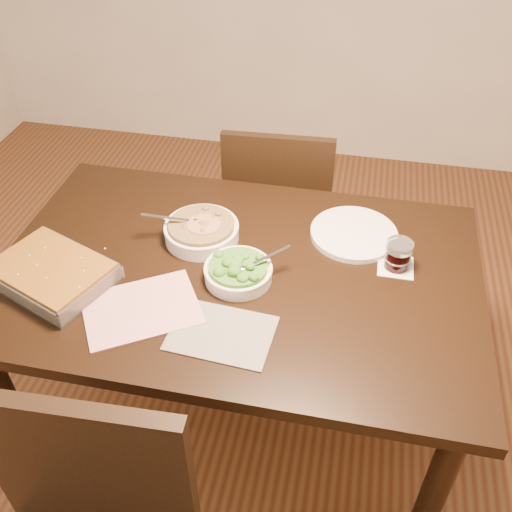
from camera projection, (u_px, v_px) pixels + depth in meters
ground at (241, 417)px, 2.15m from camera, size 4.00×4.00×0.00m
table at (238, 292)px, 1.72m from camera, size 1.40×0.90×0.75m
magazine_a at (141, 309)px, 1.53m from camera, size 0.37×0.35×0.01m
magazine_b at (222, 333)px, 1.46m from camera, size 0.28×0.21×0.00m
coaster at (395, 266)px, 1.66m from camera, size 0.10×0.10×0.00m
stew_bowl at (202, 230)px, 1.74m from camera, size 0.25×0.23×0.09m
broccoli_bowl at (238, 271)px, 1.61m from camera, size 0.21×0.20×0.08m
baking_dish at (52, 273)px, 1.60m from camera, size 0.39×0.34×0.06m
wine_tumbler at (398, 254)px, 1.63m from camera, size 0.08×0.08×0.09m
dinner_plate at (354, 234)px, 1.77m from camera, size 0.27×0.27×0.02m
chair_far at (279, 208)px, 2.33m from camera, size 0.43×0.43×0.88m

